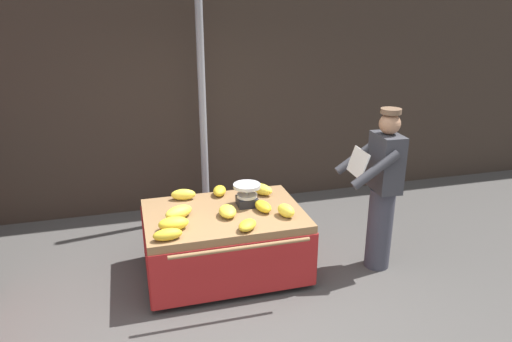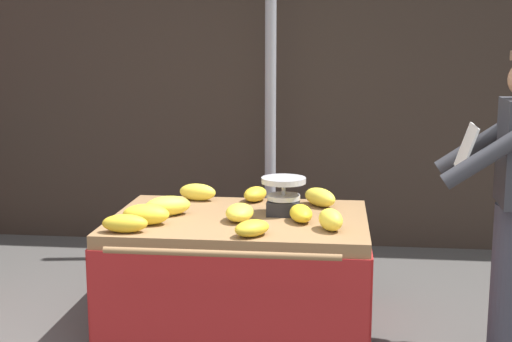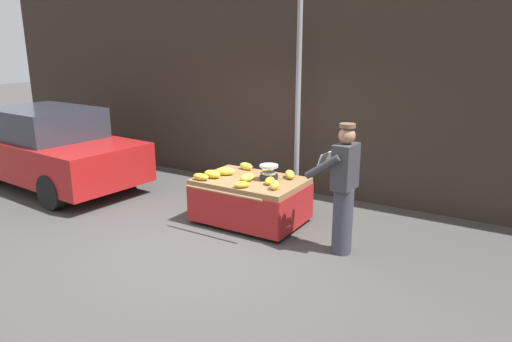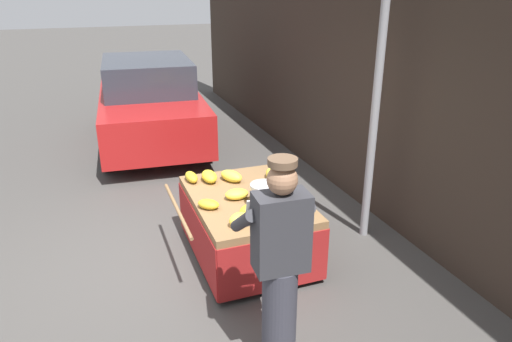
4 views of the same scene
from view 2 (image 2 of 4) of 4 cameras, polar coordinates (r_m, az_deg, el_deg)
name	(u,v)px [view 2 (image 2 of 4)]	position (r m, az deg, el deg)	size (l,w,h in m)	color
back_wall	(257,19)	(6.26, 0.12, 12.11)	(16.00, 0.24, 3.92)	#332821
street_pole	(271,52)	(5.72, 1.18, 9.50)	(0.09, 0.09, 3.37)	gray
banana_cart	(240,245)	(4.46, -1.32, -5.99)	(1.60, 1.31, 0.69)	olive
weighing_scale	(283,196)	(4.46, 2.22, -2.00)	(0.28, 0.28, 0.23)	black
banana_bunch_0	(168,206)	(4.46, -7.09, -2.79)	(0.15, 0.29, 0.12)	yellow
banana_bunch_1	(125,223)	(4.11, -10.48, -4.16)	(0.12, 0.26, 0.11)	gold
banana_bunch_2	(301,213)	(4.29, 3.63, -3.42)	(0.13, 0.24, 0.10)	gold
banana_bunch_3	(240,212)	(4.30, -1.32, -3.34)	(0.17, 0.25, 0.11)	yellow
banana_bunch_4	(255,194)	(4.83, -0.06, -1.86)	(0.14, 0.22, 0.10)	gold
banana_bunch_5	(331,220)	(4.10, 6.01, -3.91)	(0.13, 0.21, 0.13)	yellow
banana_bunch_6	(252,228)	(3.97, -0.32, -4.61)	(0.14, 0.22, 0.09)	gold
banana_bunch_7	(198,192)	(4.87, -4.71, -1.70)	(0.12, 0.26, 0.12)	yellow
banana_bunch_8	(320,197)	(4.70, 5.15, -2.11)	(0.14, 0.28, 0.12)	yellow
banana_bunch_9	(146,214)	(4.26, -8.82, -3.47)	(0.16, 0.28, 0.12)	yellow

